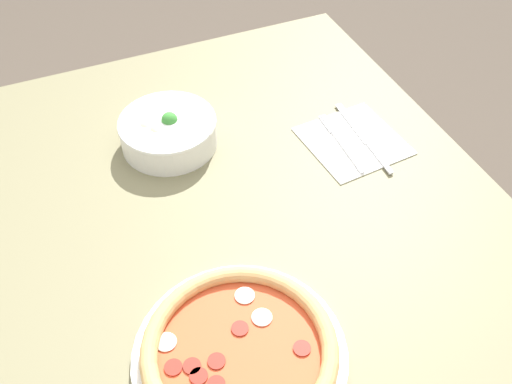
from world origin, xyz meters
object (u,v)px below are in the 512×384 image
object	(u,v)px
pizza	(240,351)
fork	(342,144)
knife	(365,140)
bowl	(168,130)

from	to	relation	value
pizza	fork	xyz separation A→B (m)	(0.36, 0.35, -0.01)
fork	knife	distance (m)	0.05
fork	knife	xyz separation A→B (m)	(0.05, -0.01, -0.00)
bowl	knife	xyz separation A→B (m)	(0.37, -0.15, -0.03)
pizza	knife	size ratio (longest dim) A/B	1.37
bowl	pizza	bearing A→B (deg)	-95.36
pizza	bowl	xyz separation A→B (m)	(0.05, 0.49, 0.02)
fork	knife	bearing A→B (deg)	-96.72
bowl	fork	world-z (taller)	bowl
pizza	knife	distance (m)	0.54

